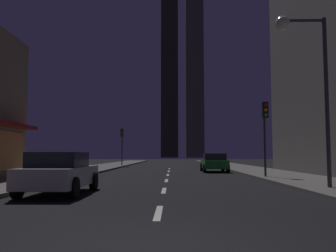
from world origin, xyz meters
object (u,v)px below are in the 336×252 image
object	(u,v)px
traffic_light_near_right	(265,122)
street_lamp_right	(304,58)
car_parked_far	(214,162)
fire_hydrant_far_left	(79,168)
car_parked_near	(60,173)
traffic_light_far_left	(122,139)

from	to	relation	value
traffic_light_near_right	street_lamp_right	bearing A→B (deg)	-91.06
car_parked_far	traffic_light_near_right	size ratio (longest dim) A/B	1.01
fire_hydrant_far_left	car_parked_near	bearing A→B (deg)	-78.62
traffic_light_near_right	traffic_light_far_left	bearing A→B (deg)	117.59
fire_hydrant_far_left	traffic_light_far_left	world-z (taller)	traffic_light_far_left
traffic_light_near_right	street_lamp_right	size ratio (longest dim) A/B	0.64
traffic_light_far_left	car_parked_far	bearing A→B (deg)	-54.16
car_parked_near	car_parked_far	distance (m)	17.57
car_parked_near	traffic_light_near_right	distance (m)	12.09
car_parked_far	fire_hydrant_far_left	size ratio (longest dim) A/B	6.48
car_parked_near	car_parked_far	world-z (taller)	same
car_parked_near	traffic_light_far_left	world-z (taller)	traffic_light_far_left
traffic_light_near_right	fire_hydrant_far_left	bearing A→B (deg)	161.34
street_lamp_right	car_parked_far	bearing A→B (deg)	96.80
car_parked_near	street_lamp_right	bearing A→B (deg)	7.02
traffic_light_near_right	car_parked_near	bearing A→B (deg)	-140.23
car_parked_far	traffic_light_far_left	size ratio (longest dim) A/B	1.01
car_parked_far	fire_hydrant_far_left	bearing A→B (deg)	-154.17
fire_hydrant_far_left	street_lamp_right	world-z (taller)	street_lamp_right
street_lamp_right	fire_hydrant_far_left	bearing A→B (deg)	137.55
car_parked_far	street_lamp_right	world-z (taller)	street_lamp_right
car_parked_near	fire_hydrant_far_left	bearing A→B (deg)	101.38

